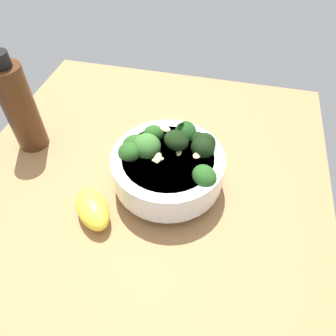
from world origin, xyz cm
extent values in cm
cube|color=#996D42|center=(0.00, 0.00, -1.86)|extent=(61.97, 61.97, 3.71)
cylinder|color=white|center=(-2.73, -4.14, 0.83)|extent=(9.76, 9.76, 1.66)
cylinder|color=white|center=(-2.73, -4.14, 4.14)|extent=(17.75, 17.75, 4.97)
cylinder|color=silver|center=(-2.73, -4.14, 6.22)|extent=(14.30, 14.30, 0.80)
cylinder|color=#2F662B|center=(-2.08, -0.64, 5.72)|extent=(1.64, 1.51, 1.37)
ellipsoid|color=#386B2B|center=(-2.08, -0.64, 7.43)|extent=(5.83, 5.76, 5.20)
cylinder|color=#3C7A32|center=(2.98, -5.75, 5.35)|extent=(1.94, 1.91, 1.01)
ellipsoid|color=#194216|center=(2.98, -5.75, 6.98)|extent=(5.23, 4.63, 4.90)
cylinder|color=#2F662B|center=(1.62, -0.68, 5.23)|extent=(1.74, 1.63, 1.27)
ellipsoid|color=#23511C|center=(1.62, -0.68, 6.74)|extent=(4.14, 4.04, 3.39)
cylinder|color=#589D47|center=(-5.52, -10.22, 5.19)|extent=(1.75, 1.82, 1.05)
ellipsoid|color=#23511C|center=(-5.52, -10.22, 6.74)|extent=(5.23, 5.87, 4.37)
cylinder|color=#2F662B|center=(0.08, -9.06, 5.30)|extent=(1.81, 1.95, 1.40)
ellipsoid|color=black|center=(0.08, -9.06, 6.92)|extent=(5.27, 5.53, 5.39)
cylinder|color=#589D47|center=(-0.21, -9.45, 5.15)|extent=(1.35, 1.35, 1.11)
ellipsoid|color=#194216|center=(-0.21, -9.45, 6.35)|extent=(3.70, 3.60, 2.75)
cylinder|color=#589D47|center=(-3.43, 1.79, 5.16)|extent=(1.84, 1.56, 1.66)
ellipsoid|color=#23511C|center=(-3.43, 1.79, 6.95)|extent=(5.01, 5.82, 4.61)
cylinder|color=#2F662B|center=(-1.55, 1.48, 5.53)|extent=(1.79, 1.82, 1.00)
ellipsoid|color=#23511C|center=(-1.55, 1.48, 7.07)|extent=(4.43, 4.74, 4.12)
cylinder|color=#2F662B|center=(1.05, -9.07, 5.20)|extent=(1.91, 2.01, 1.38)
ellipsoid|color=black|center=(1.05, -9.07, 6.98)|extent=(5.32, 5.52, 4.45)
cylinder|color=#4A8F3C|center=(2.63, -7.75, 4.87)|extent=(1.26, 1.36, 1.63)
ellipsoid|color=black|center=(2.63, -7.75, 6.31)|extent=(3.71, 3.14, 3.16)
cylinder|color=#3C7A32|center=(-0.70, -5.00, 6.85)|extent=(1.83, 1.75, 1.30)
ellipsoid|color=black|center=(-0.70, -5.00, 8.38)|extent=(5.87, 6.10, 4.19)
ellipsoid|color=#DBBC84|center=(3.00, -4.77, 9.09)|extent=(2.03, 1.56, 0.85)
ellipsoid|color=#DBBC84|center=(0.59, -2.91, 9.22)|extent=(1.53, 2.03, 0.74)
ellipsoid|color=#DBBC84|center=(-2.01, -8.50, 7.18)|extent=(2.07, 1.71, 1.07)
ellipsoid|color=#DBBC84|center=(-5.29, -3.26, 8.73)|extent=(1.82, 1.19, 1.05)
ellipsoid|color=#DBBC84|center=(-4.82, -3.09, 7.91)|extent=(1.30, 1.96, 0.77)
ellipsoid|color=#DBBC84|center=(-1.69, -5.65, 7.17)|extent=(1.85, 1.27, 1.07)
ellipsoid|color=yellow|center=(-11.63, 5.49, 2.02)|extent=(9.14, 8.87, 4.03)
cylinder|color=#472814|center=(1.20, 22.85, 8.00)|extent=(5.39, 5.39, 16.00)
camera|label=1|loc=(-35.71, -11.95, 41.64)|focal=33.91mm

